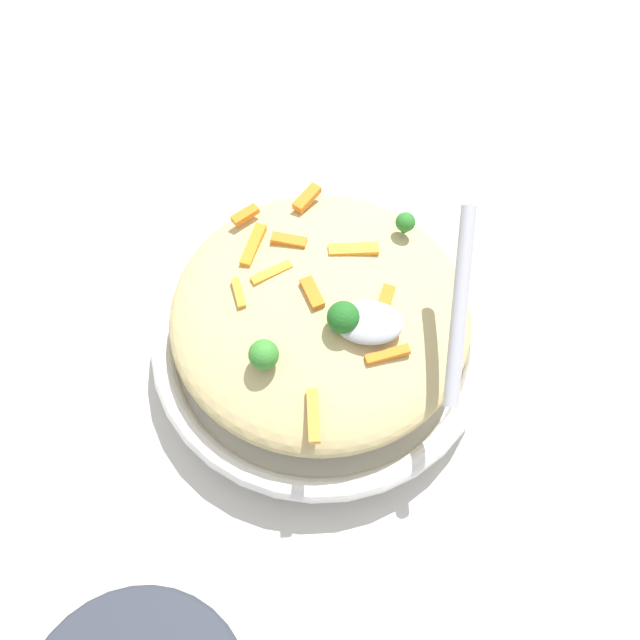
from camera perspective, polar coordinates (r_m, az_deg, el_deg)
name	(u,v)px	position (r m, az deg, el deg)	size (l,w,h in m)	color
ground_plane	(320,352)	(0.68, 0.00, -2.65)	(2.40, 2.40, 0.00)	beige
serving_bowl	(320,340)	(0.66, 0.00, -1.66)	(0.31, 0.31, 0.05)	white
pasta_mound	(320,314)	(0.61, 0.00, 0.47)	(0.26, 0.26, 0.07)	#D1BA7A
carrot_piece_0	(239,295)	(0.59, -6.65, 2.07)	(0.03, 0.01, 0.01)	orange
carrot_piece_1	(272,273)	(0.60, -3.95, 3.83)	(0.04, 0.01, 0.01)	orange
carrot_piece_2	(388,355)	(0.56, 5.52, -2.82)	(0.04, 0.01, 0.01)	orange
carrot_piece_3	(312,296)	(0.58, -0.65, 1.97)	(0.03, 0.01, 0.01)	orange
carrot_piece_4	(253,246)	(0.62, -5.45, 6.05)	(0.04, 0.01, 0.01)	orange
carrot_piece_5	(245,215)	(0.64, -6.11, 8.52)	(0.03, 0.01, 0.01)	orange
carrot_piece_6	(289,241)	(0.62, -2.54, 6.46)	(0.03, 0.01, 0.01)	orange
carrot_piece_7	(354,249)	(0.61, 2.75, 5.76)	(0.04, 0.01, 0.01)	orange
carrot_piece_8	(307,198)	(0.65, -1.07, 9.91)	(0.03, 0.01, 0.01)	orange
carrot_piece_9	(316,416)	(0.54, -0.33, -7.82)	(0.04, 0.01, 0.01)	orange
carrot_piece_10	(386,299)	(0.59, 5.36, 1.74)	(0.03, 0.01, 0.01)	orange
broccoli_floret_0	(264,355)	(0.55, -4.60, -2.83)	(0.02, 0.02, 0.03)	#377928
broccoli_floret_1	(405,222)	(0.62, 6.96, 7.89)	(0.02, 0.02, 0.02)	#296820
broccoli_floret_2	(343,318)	(0.56, 1.90, 0.20)	(0.03, 0.03, 0.03)	#205B1C
serving_spoon	(400,317)	(0.55, 6.50, 0.22)	(0.10, 0.14, 0.09)	#B7B7BC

